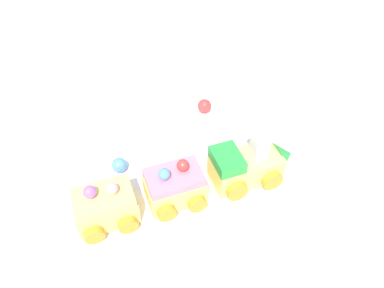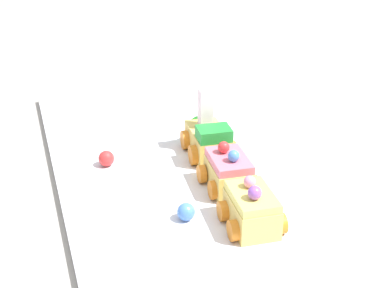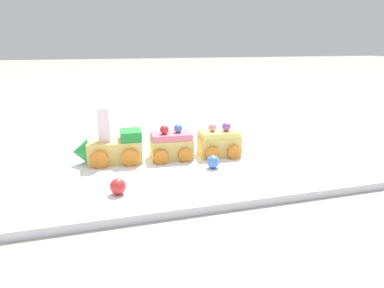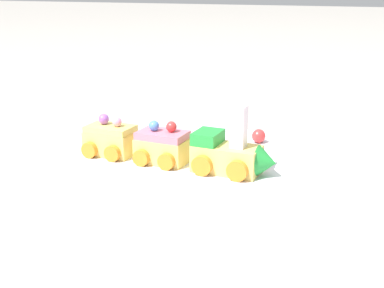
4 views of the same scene
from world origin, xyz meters
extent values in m
plane|color=gray|center=(0.00, 0.00, 0.00)|extent=(10.00, 10.00, 0.00)
cube|color=white|center=(0.00, 0.00, 0.01)|extent=(0.82, 0.39, 0.01)
cube|color=#EACC66|center=(0.08, -0.04, 0.03)|extent=(0.10, 0.06, 0.04)
cube|color=green|center=(0.05, -0.04, 0.06)|extent=(0.04, 0.05, 0.02)
cone|color=green|center=(0.14, -0.04, 0.04)|extent=(0.03, 0.05, 0.05)
cube|color=white|center=(0.09, -0.04, 0.06)|extent=(0.02, 0.02, 0.02)
cube|color=white|center=(0.09, -0.04, 0.08)|extent=(0.02, 0.02, 0.02)
cube|color=white|center=(0.09, -0.04, 0.10)|extent=(0.02, 0.02, 0.02)
cylinder|color=orange|center=(0.10, -0.07, 0.03)|extent=(0.03, 0.01, 0.03)
cylinder|color=orange|center=(0.11, -0.01, 0.03)|extent=(0.03, 0.01, 0.03)
cylinder|color=orange|center=(0.05, -0.07, 0.03)|extent=(0.03, 0.01, 0.03)
cylinder|color=orange|center=(0.05, -0.01, 0.03)|extent=(0.03, 0.01, 0.03)
cube|color=#EACC66|center=(-0.03, -0.03, 0.03)|extent=(0.08, 0.06, 0.04)
cube|color=#E57084|center=(-0.03, -0.03, 0.05)|extent=(0.08, 0.05, 0.01)
sphere|color=#4C84E0|center=(-0.04, -0.03, 0.07)|extent=(0.02, 0.02, 0.02)
sphere|color=red|center=(-0.01, -0.03, 0.07)|extent=(0.02, 0.02, 0.02)
cylinder|color=orange|center=(-0.01, -0.06, 0.02)|extent=(0.03, 0.01, 0.03)
cylinder|color=orange|center=(0.00, 0.00, 0.02)|extent=(0.03, 0.01, 0.03)
cylinder|color=orange|center=(-0.05, -0.06, 0.02)|extent=(0.03, 0.01, 0.03)
cylinder|color=orange|center=(-0.05, 0.00, 0.02)|extent=(0.03, 0.01, 0.03)
cube|color=#EACC66|center=(-0.12, -0.02, 0.03)|extent=(0.08, 0.06, 0.04)
cube|color=#EFE066|center=(-0.12, -0.02, 0.05)|extent=(0.08, 0.05, 0.01)
sphere|color=#9956C6|center=(-0.13, -0.02, 0.07)|extent=(0.02, 0.02, 0.02)
sphere|color=pink|center=(-0.11, -0.02, 0.07)|extent=(0.02, 0.02, 0.02)
cylinder|color=orange|center=(-0.10, -0.05, 0.02)|extent=(0.03, 0.01, 0.03)
cylinder|color=orange|center=(-0.10, 0.01, 0.02)|extent=(0.03, 0.01, 0.03)
cylinder|color=orange|center=(-0.14, -0.05, 0.02)|extent=(0.03, 0.01, 0.03)
cylinder|color=orange|center=(-0.14, 0.01, 0.02)|extent=(0.03, 0.01, 0.03)
sphere|color=red|center=(0.09, 0.12, 0.02)|extent=(0.02, 0.02, 0.02)
sphere|color=#4C84E0|center=(-0.08, 0.05, 0.02)|extent=(0.02, 0.02, 0.02)
camera|label=1|loc=(-0.14, -0.32, 0.43)|focal=35.00mm
camera|label=2|loc=(-0.61, 0.22, 0.40)|focal=50.00mm
camera|label=3|loc=(0.14, 0.63, 0.22)|focal=35.00mm
camera|label=4|loc=(0.27, -0.75, 0.28)|focal=50.00mm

